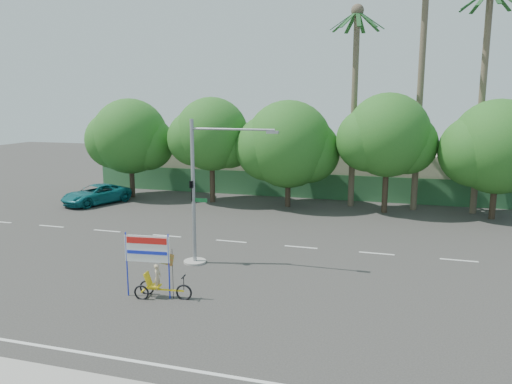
# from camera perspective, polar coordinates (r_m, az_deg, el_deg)

# --- Properties ---
(ground) EXTENTS (120.00, 120.00, 0.00)m
(ground) POSITION_cam_1_polar(r_m,az_deg,el_deg) (20.55, -4.93, -12.09)
(ground) COLOR #33302D
(ground) RESTS_ON ground
(fence) EXTENTS (38.00, 0.08, 2.00)m
(fence) POSITION_cam_1_polar(r_m,az_deg,el_deg) (40.35, 6.14, 0.68)
(fence) COLOR #336B3D
(fence) RESTS_ON ground
(building_left) EXTENTS (12.00, 8.00, 4.00)m
(building_left) POSITION_cam_1_polar(r_m,az_deg,el_deg) (47.19, -4.89, 3.37)
(building_left) COLOR beige
(building_left) RESTS_ON ground
(building_right) EXTENTS (14.00, 8.00, 3.60)m
(building_right) POSITION_cam_1_polar(r_m,az_deg,el_deg) (44.08, 17.51, 2.14)
(building_right) COLOR beige
(building_right) RESTS_ON ground
(tree_far_left) EXTENTS (7.14, 6.00, 7.96)m
(tree_far_left) POSITION_cam_1_polar(r_m,az_deg,el_deg) (41.49, -14.24, 5.93)
(tree_far_left) COLOR #473828
(tree_far_left) RESTS_ON ground
(tree_left) EXTENTS (6.66, 5.60, 8.07)m
(tree_left) POSITION_cam_1_polar(r_m,az_deg,el_deg) (38.40, -5.16, 6.30)
(tree_left) COLOR #473828
(tree_left) RESTS_ON ground
(tree_center) EXTENTS (7.62, 6.40, 7.85)m
(tree_center) POSITION_cam_1_polar(r_m,az_deg,el_deg) (36.70, 3.64, 5.19)
(tree_center) COLOR #473828
(tree_center) RESTS_ON ground
(tree_right) EXTENTS (6.90, 5.80, 8.36)m
(tree_right) POSITION_cam_1_polar(r_m,az_deg,el_deg) (35.76, 14.73, 5.97)
(tree_right) COLOR #473828
(tree_right) RESTS_ON ground
(tree_far_right) EXTENTS (7.38, 6.20, 7.94)m
(tree_far_right) POSITION_cam_1_polar(r_m,az_deg,el_deg) (36.29, 25.82, 4.38)
(tree_far_right) COLOR #473828
(tree_far_right) RESTS_ON ground
(palm_tall) EXTENTS (3.73, 3.79, 17.45)m
(palm_tall) POSITION_cam_1_polar(r_m,az_deg,el_deg) (37.24, 18.44, 14.01)
(palm_tall) COLOR #70604C
(palm_tall) RESTS_ON ground
(palm_mid) EXTENTS (3.73, 3.79, 15.45)m
(palm_mid) POSITION_cam_1_polar(r_m,az_deg,el_deg) (37.51, 24.58, 11.94)
(palm_mid) COLOR #70604C
(palm_mid) RESTS_ON ground
(palm_short) EXTENTS (3.73, 3.79, 14.45)m
(palm_short) POSITION_cam_1_polar(r_m,az_deg,el_deg) (37.31, 11.23, 11.86)
(palm_short) COLOR #70604C
(palm_short) RESTS_ON ground
(traffic_signal) EXTENTS (4.72, 1.10, 7.00)m
(traffic_signal) POSITION_cam_1_polar(r_m,az_deg,el_deg) (24.01, -6.49, -1.48)
(traffic_signal) COLOR gray
(traffic_signal) RESTS_ON ground
(trike_billboard) EXTENTS (2.75, 0.75, 2.71)m
(trike_billboard) POSITION_cam_1_polar(r_m,az_deg,el_deg) (20.65, -11.55, -8.92)
(trike_billboard) COLOR black
(trike_billboard) RESTS_ON ground
(pickup_truck) EXTENTS (4.30, 5.80, 1.46)m
(pickup_truck) POSITION_cam_1_polar(r_m,az_deg,el_deg) (39.96, -17.82, -0.26)
(pickup_truck) COLOR #0F6369
(pickup_truck) RESTS_ON ground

